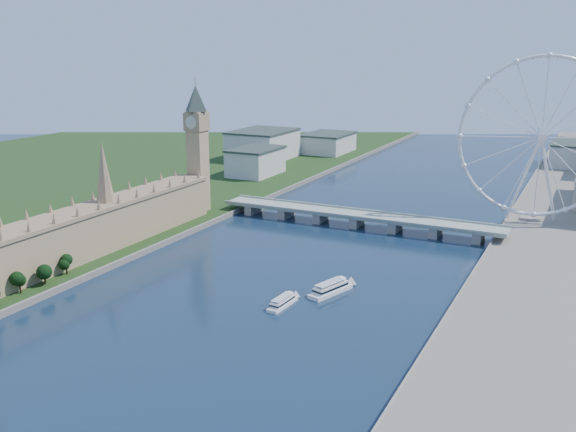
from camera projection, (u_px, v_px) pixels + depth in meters
The scene contains 8 objects.
ground at pixel (63, 431), 226.74m from camera, with size 2000.00×2000.00×0.00m, color navy.
parliament_range at pixel (107, 224), 424.14m from camera, with size 24.00×200.00×70.00m.
big_ben at pixel (197, 132), 505.57m from camera, with size 20.02×20.02×110.00m.
westminster_bridge at pixel (357, 218), 485.32m from camera, with size 220.00×22.00×9.50m.
london_eye at pixel (541, 138), 466.36m from camera, with size 113.60×39.12×124.30m.
city_skyline at pixel (475, 157), 691.58m from camera, with size 505.00×280.00×32.00m.
tour_boat_near at pixel (282, 306), 336.29m from camera, with size 6.56×25.89×5.68m, color white, non-canonical shape.
tour_boat_far at pixel (330, 293), 353.78m from camera, with size 8.34×32.49×7.21m, color white, non-canonical shape.
Camera 1 is at (159.81, -144.01, 131.61)m, focal length 40.00 mm.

